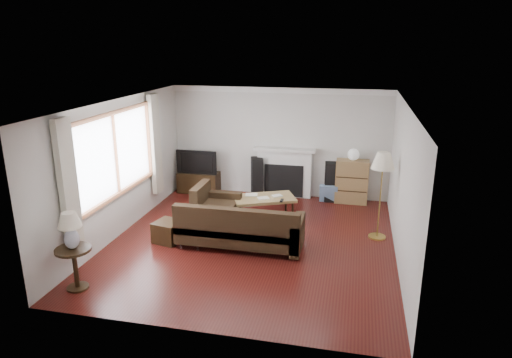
% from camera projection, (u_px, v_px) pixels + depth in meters
% --- Properties ---
extents(room, '(5.10, 5.60, 2.54)m').
position_uv_depth(room, '(252.00, 176.00, 7.90)').
color(room, '#47140F').
rests_on(room, ground).
extents(window, '(0.12, 2.74, 1.54)m').
position_uv_depth(window, '(116.00, 154.00, 8.14)').
color(window, brown).
rests_on(window, room).
extents(curtain_near, '(0.10, 0.35, 2.10)m').
position_uv_depth(curtain_near, '(69.00, 188.00, 6.75)').
color(curtain_near, beige).
rests_on(curtain_near, room).
extents(curtain_far, '(0.10, 0.35, 2.10)m').
position_uv_depth(curtain_far, '(155.00, 144.00, 9.59)').
color(curtain_far, beige).
rests_on(curtain_far, room).
extents(fireplace, '(1.40, 0.26, 1.15)m').
position_uv_depth(fireplace, '(284.00, 172.00, 10.53)').
color(fireplace, white).
rests_on(fireplace, room).
extents(tv_stand, '(0.97, 0.44, 0.48)m').
position_uv_depth(tv_stand, '(199.00, 182.00, 10.93)').
color(tv_stand, black).
rests_on(tv_stand, ground).
extents(television, '(0.97, 0.13, 0.56)m').
position_uv_depth(television, '(198.00, 161.00, 10.77)').
color(television, black).
rests_on(television, tv_stand).
extents(speaker_left, '(0.34, 0.37, 0.92)m').
position_uv_depth(speaker_left, '(257.00, 177.00, 10.60)').
color(speaker_left, black).
rests_on(speaker_left, ground).
extents(speaker_right, '(0.28, 0.32, 0.89)m').
position_uv_depth(speaker_right, '(330.00, 182.00, 10.27)').
color(speaker_right, black).
rests_on(speaker_right, ground).
extents(bookshelf, '(0.71, 0.34, 0.98)m').
position_uv_depth(bookshelf, '(352.00, 182.00, 10.14)').
color(bookshelf, olive).
rests_on(bookshelf, ground).
extents(globe_lamp, '(0.25, 0.25, 0.25)m').
position_uv_depth(globe_lamp, '(353.00, 155.00, 9.96)').
color(globe_lamp, white).
rests_on(globe_lamp, bookshelf).
extents(sectional_sofa, '(2.37, 1.73, 0.76)m').
position_uv_depth(sectional_sofa, '(240.00, 226.00, 7.99)').
color(sectional_sofa, black).
rests_on(sectional_sofa, ground).
extents(coffee_table, '(1.38, 1.10, 0.48)m').
position_uv_depth(coffee_table, '(264.00, 208.00, 9.26)').
color(coffee_table, olive).
rests_on(coffee_table, ground).
extents(footstool, '(0.54, 0.54, 0.38)m').
position_uv_depth(footstool, '(168.00, 231.00, 8.24)').
color(footstool, black).
rests_on(footstool, ground).
extents(floor_lamp, '(0.52, 0.52, 1.62)m').
position_uv_depth(floor_lamp, '(380.00, 196.00, 8.21)').
color(floor_lamp, '#AD8D3C').
rests_on(floor_lamp, ground).
extents(side_table, '(0.51, 0.51, 0.64)m').
position_uv_depth(side_table, '(75.00, 268.00, 6.63)').
color(side_table, black).
rests_on(side_table, ground).
extents(table_lamp, '(0.33, 0.33, 0.54)m').
position_uv_depth(table_lamp, '(71.00, 231.00, 6.45)').
color(table_lamp, silver).
rests_on(table_lamp, side_table).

